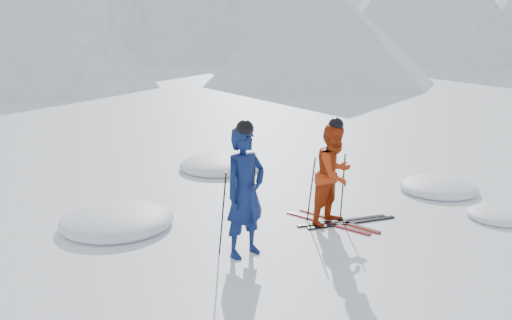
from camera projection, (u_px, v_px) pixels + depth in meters
name	position (u px, v px, depth m)	size (l,w,h in m)	color
ground	(356.00, 213.00, 9.99)	(160.00, 160.00, 0.00)	white
skier_blue	(245.00, 193.00, 7.95)	(0.71, 0.47, 1.95)	#0C1A4D
skier_red	(334.00, 174.00, 9.30)	(0.85, 0.66, 1.75)	#AC330D
pole_blue_left	(223.00, 214.00, 8.03)	(0.02, 0.02, 1.30)	black
pole_blue_right	(253.00, 206.00, 8.35)	(0.02, 0.02, 1.30)	black
pole_red_left	(311.00, 189.00, 9.46)	(0.02, 0.02, 1.17)	black
pole_red_right	(343.00, 186.00, 9.63)	(0.02, 0.02, 1.17)	black
ski_worn_left	(327.00, 223.00, 9.46)	(0.09, 1.70, 0.03)	black
ski_worn_right	(338.00, 221.00, 9.56)	(0.09, 1.70, 0.03)	black
ski_loose_a	(342.00, 221.00, 9.55)	(0.09, 1.70, 0.03)	black
ski_loose_b	(352.00, 223.00, 9.46)	(0.09, 1.70, 0.03)	black
snow_lumps	(250.00, 194.00, 11.15)	(8.25, 7.00, 0.43)	white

